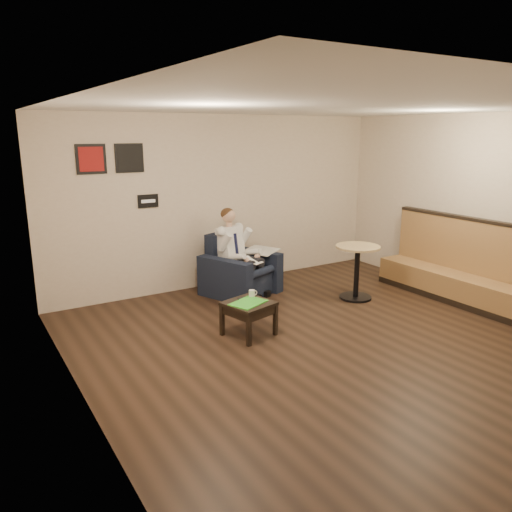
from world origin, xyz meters
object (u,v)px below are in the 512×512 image
smartphone (243,298)px  seated_man (247,255)px  green_folder (248,303)px  armchair (241,265)px  side_table (249,319)px  banquette (452,259)px  cafe_table (357,272)px  coffee_mug (252,293)px

smartphone → seated_man: bearing=53.1°
green_folder → smartphone: bearing=80.1°
armchair → green_folder: bearing=-137.9°
armchair → seated_man: bearing=-90.0°
seated_man → smartphone: seated_man is taller
armchair → smartphone: bearing=-140.0°
side_table → banquette: banquette is taller
green_folder → smartphone: (0.03, 0.19, -0.00)m
armchair → side_table: 1.72m
green_folder → banquette: size_ratio=0.18×
banquette → cafe_table: size_ratio=2.90×
coffee_mug → cafe_table: (2.02, 0.20, -0.07)m
armchair → smartphone: armchair is taller
cafe_table → side_table: bearing=-170.5°
armchair → side_table: armchair is taller
seated_man → side_table: (-0.81, -1.40, -0.43)m
armchair → cafe_table: armchair is taller
side_table → seated_man: bearing=60.1°
seated_man → cafe_table: size_ratio=1.55×
seated_man → coffee_mug: bearing=-139.0°
side_table → banquette: size_ratio=0.22×
coffee_mug → banquette: bearing=-9.5°
smartphone → banquette: 3.46m
armchair → coffee_mug: armchair is taller
seated_man → smartphone: size_ratio=9.47×
banquette → cafe_table: bearing=149.2°
green_folder → cafe_table: (2.18, 0.39, -0.03)m
armchair → side_table: size_ratio=1.82×
coffee_mug → smartphone: 0.14m
seated_man → smartphone: (-0.80, -1.24, -0.20)m
side_table → cafe_table: (2.16, 0.36, 0.20)m
green_folder → smartphone: 0.19m
side_table → smartphone: (0.01, 0.16, 0.22)m
side_table → armchair: bearing=63.3°
cafe_table → green_folder: bearing=-169.9°
smartphone → cafe_table: 2.16m
side_table → smartphone: 0.28m
seated_man → banquette: 3.17m
seated_man → cafe_table: seated_man is taller
side_table → coffee_mug: (0.14, 0.16, 0.27)m
armchair → green_folder: 1.74m
green_folder → seated_man: bearing=59.8°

